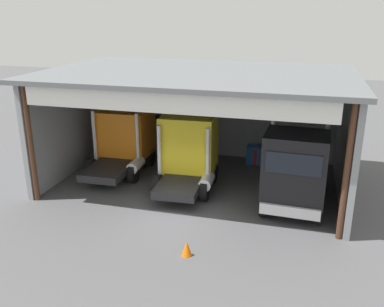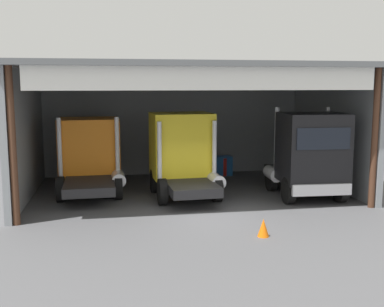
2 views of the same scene
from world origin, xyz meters
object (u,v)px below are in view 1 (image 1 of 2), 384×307
truck_black_left_bay (294,171)px  traffic_cone (187,248)px  oil_drum (256,156)px  tool_cart (255,155)px  truck_orange_right_bay (124,139)px  truck_yellow_center_left_bay (188,151)px

truck_black_left_bay → traffic_cone: size_ratio=8.72×
oil_drum → tool_cart: bearing=150.0°
truck_orange_right_bay → traffic_cone: (5.46, -7.16, -1.40)m
truck_orange_right_bay → oil_drum: truck_orange_right_bay is taller
truck_orange_right_bay → tool_cart: bearing=21.2°
tool_cart → traffic_cone: (-1.12, -9.89, -0.22)m
truck_yellow_center_left_bay → traffic_cone: truck_yellow_center_left_bay is taller
truck_orange_right_bay → truck_black_left_bay: truck_black_left_bay is taller
truck_orange_right_bay → truck_black_left_bay: (8.82, -2.77, 0.15)m
truck_orange_right_bay → oil_drum: size_ratio=5.44×
truck_yellow_center_left_bay → truck_black_left_bay: bearing=-19.5°
truck_orange_right_bay → oil_drum: 7.26m
oil_drum → truck_yellow_center_left_bay: bearing=-124.6°
oil_drum → tool_cart: size_ratio=0.92×
truck_yellow_center_left_bay → oil_drum: (2.75, 3.98, -1.35)m
truck_yellow_center_left_bay → tool_cart: 5.01m
truck_yellow_center_left_bay → traffic_cone: bearing=-77.6°
tool_cart → traffic_cone: 9.95m
tool_cart → traffic_cone: tool_cart is taller
truck_black_left_bay → oil_drum: (-2.19, 5.48, -1.37)m
truck_yellow_center_left_bay → oil_drum: size_ratio=4.89×
oil_drum → traffic_cone: (-1.17, -9.86, -0.18)m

